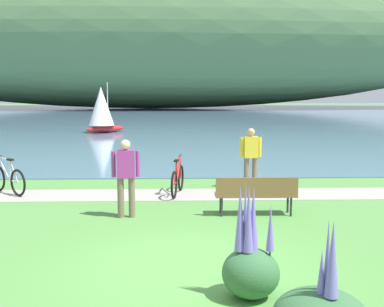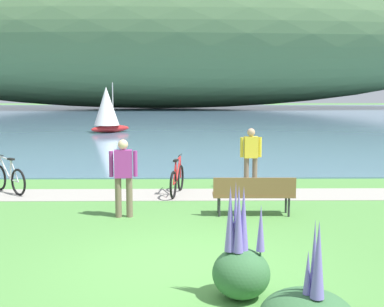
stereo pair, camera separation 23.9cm
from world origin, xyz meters
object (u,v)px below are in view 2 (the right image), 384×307
object	(u,v)px
bicycle_leaning_near_bench	(8,178)
person_on_the_grass	(123,173)
park_bench_near_camera	(254,192)
bicycle_beside_path	(177,180)
person_at_shoreline	(251,154)
sailboat_nearest_to_shore	(107,109)

from	to	relation	value
bicycle_leaning_near_bench	person_on_the_grass	xyz separation A→B (m)	(3.44, -2.60, 0.58)
park_bench_near_camera	person_on_the_grass	world-z (taller)	person_on_the_grass
person_on_the_grass	bicycle_beside_path	bearing A→B (deg)	64.33
bicycle_beside_path	person_at_shoreline	size ratio (longest dim) A/B	1.03
bicycle_leaning_near_bench	person_at_shoreline	size ratio (longest dim) A/B	0.78
park_bench_near_camera	sailboat_nearest_to_shore	world-z (taller)	sailboat_nearest_to_shore
bicycle_leaning_near_bench	bicycle_beside_path	bearing A→B (deg)	-3.34
bicycle_leaning_near_bench	sailboat_nearest_to_shore	bearing A→B (deg)	90.95
park_bench_near_camera	bicycle_leaning_near_bench	size ratio (longest dim) A/B	1.35
person_at_shoreline	bicycle_beside_path	bearing A→B (deg)	-159.87
person_at_shoreline	sailboat_nearest_to_shore	xyz separation A→B (m)	(-6.93, 18.28, 0.59)
park_bench_near_camera	bicycle_beside_path	bearing A→B (deg)	127.60
bicycle_leaning_near_bench	person_at_shoreline	bearing A→B (deg)	4.22
park_bench_near_camera	person_on_the_grass	xyz separation A→B (m)	(-2.85, -0.09, 0.46)
bicycle_leaning_near_bench	park_bench_near_camera	bearing A→B (deg)	-21.77
person_on_the_grass	person_at_shoreline	bearing A→B (deg)	44.16
person_at_shoreline	sailboat_nearest_to_shore	size ratio (longest dim) A/B	0.53
person_at_shoreline	person_on_the_grass	bearing A→B (deg)	-135.84
bicycle_beside_path	sailboat_nearest_to_shore	xyz separation A→B (m)	(-4.87, 19.03, 1.17)
person_on_the_grass	sailboat_nearest_to_shore	size ratio (longest dim) A/B	0.53
park_bench_near_camera	bicycle_beside_path	world-z (taller)	bicycle_beside_path
bicycle_leaning_near_bench	person_on_the_grass	world-z (taller)	person_on_the_grass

